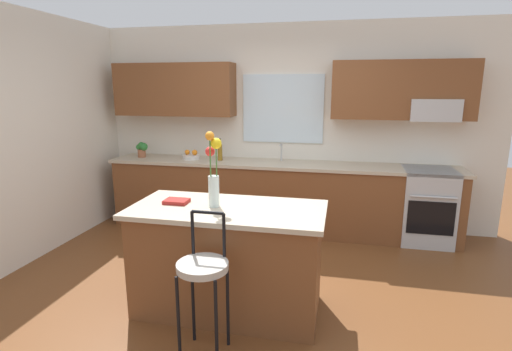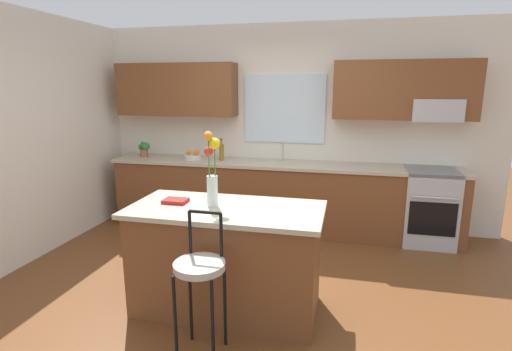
{
  "view_description": "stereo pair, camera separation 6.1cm",
  "coord_description": "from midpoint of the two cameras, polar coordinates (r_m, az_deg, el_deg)",
  "views": [
    {
      "loc": [
        0.79,
        -3.28,
        1.89
      ],
      "look_at": [
        -0.05,
        0.55,
        1.0
      ],
      "focal_mm": 27.51,
      "sensor_mm": 36.0,
      "label": 1
    },
    {
      "loc": [
        0.85,
        -3.27,
        1.89
      ],
      "look_at": [
        -0.05,
        0.55,
        1.0
      ],
      "focal_mm": 27.51,
      "sensor_mm": 36.0,
      "label": 2
    }
  ],
  "objects": [
    {
      "name": "potted_plant_small",
      "position": [
        5.75,
        -16.55,
        3.76
      ],
      "size": [
        0.18,
        0.12,
        0.21
      ],
      "color": "#9E5B3D",
      "rests_on": "counter_run"
    },
    {
      "name": "fruit_bowl_oranges",
      "position": [
        5.45,
        -9.72,
        2.79
      ],
      "size": [
        0.24,
        0.24,
        0.13
      ],
      "color": "silver",
      "rests_on": "counter_run"
    },
    {
      "name": "oven_range",
      "position": [
        5.25,
        23.2,
        -4.09
      ],
      "size": [
        0.6,
        0.64,
        0.92
      ],
      "color": "#B7BABC",
      "rests_on": "ground"
    },
    {
      "name": "cookbook",
      "position": [
        3.42,
        -11.98,
        -3.69
      ],
      "size": [
        0.2,
        0.15,
        0.03
      ],
      "primitive_type": "cube",
      "color": "maroon",
      "rests_on": "kitchen_island"
    },
    {
      "name": "sink_faucet",
      "position": [
        5.25,
        3.37,
        3.66
      ],
      "size": [
        0.02,
        0.13,
        0.23
      ],
      "color": "#B7BABC",
      "rests_on": "counter_run"
    },
    {
      "name": "counter_run",
      "position": [
        5.24,
        2.93,
        -3.02
      ],
      "size": [
        4.56,
        0.64,
        0.92
      ],
      "color": "brown",
      "rests_on": "ground"
    },
    {
      "name": "flower_vase",
      "position": [
        3.21,
        -6.76,
        0.63
      ],
      "size": [
        0.15,
        0.14,
        0.63
      ],
      "color": "silver",
      "rests_on": "kitchen_island"
    },
    {
      "name": "wall_left",
      "position": [
        4.95,
        -30.93,
        4.71
      ],
      "size": [
        0.12,
        4.6,
        2.7
      ],
      "primitive_type": "cube",
      "color": "silver",
      "rests_on": "ground"
    },
    {
      "name": "back_wall_assembly",
      "position": [
        5.33,
        3.95,
        8.61
      ],
      "size": [
        5.6,
        0.5,
        2.7
      ],
      "color": "silver",
      "rests_on": "ground"
    },
    {
      "name": "kitchen_island",
      "position": [
        3.41,
        -4.58,
        -11.98
      ],
      "size": [
        1.61,
        0.79,
        0.92
      ],
      "color": "brown",
      "rests_on": "ground"
    },
    {
      "name": "ground_plane",
      "position": [
        3.87,
        -1.5,
        -16.47
      ],
      "size": [
        14.0,
        14.0,
        0.0
      ],
      "primitive_type": "plane",
      "color": "brown"
    },
    {
      "name": "bottle_olive_oil",
      "position": [
        5.3,
        -5.58,
        3.45
      ],
      "size": [
        0.06,
        0.06,
        0.29
      ],
      "color": "olive",
      "rests_on": "counter_run"
    },
    {
      "name": "bar_stool_near",
      "position": [
        2.82,
        -8.33,
        -13.79
      ],
      "size": [
        0.36,
        0.36,
        1.04
      ],
      "color": "black",
      "rests_on": "ground"
    }
  ]
}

